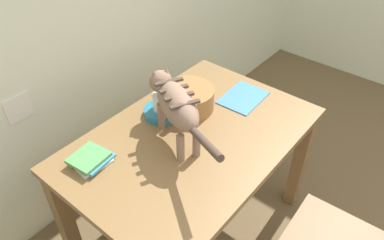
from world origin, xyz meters
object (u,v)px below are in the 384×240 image
(dining_table, at_px, (192,150))
(coffee_mug, at_px, (163,101))
(magazine, at_px, (243,98))
(book_stack, at_px, (91,159))
(wicker_basket, at_px, (188,98))
(saucer_bowl, at_px, (163,112))
(cat, at_px, (175,103))

(dining_table, distance_m, coffee_mug, 0.29)
(magazine, bearing_deg, book_stack, 160.98)
(book_stack, distance_m, wicker_basket, 0.59)
(wicker_basket, bearing_deg, saucer_bowl, 153.92)
(coffee_mug, height_order, magazine, coffee_mug)
(saucer_bowl, xyz_separation_m, coffee_mug, (0.00, 0.00, 0.06))
(saucer_bowl, bearing_deg, cat, -116.97)
(cat, bearing_deg, coffee_mug, 89.17)
(cat, height_order, magazine, cat)
(saucer_bowl, height_order, magazine, saucer_bowl)
(saucer_bowl, distance_m, wicker_basket, 0.15)
(saucer_bowl, relative_size, book_stack, 1.06)
(coffee_mug, relative_size, book_stack, 0.77)
(book_stack, bearing_deg, cat, -25.95)
(coffee_mug, distance_m, book_stack, 0.46)
(wicker_basket, bearing_deg, cat, -153.71)
(cat, bearing_deg, magazine, 18.69)
(book_stack, height_order, wicker_basket, wicker_basket)
(book_stack, relative_size, wicker_basket, 0.67)
(book_stack, bearing_deg, wicker_basket, -7.08)
(saucer_bowl, bearing_deg, dining_table, -98.85)
(cat, height_order, coffee_mug, cat)
(wicker_basket, bearing_deg, coffee_mug, 153.36)
(dining_table, height_order, cat, cat)
(cat, xyz_separation_m, coffee_mug, (0.09, 0.17, -0.12))
(dining_table, bearing_deg, wicker_basket, 44.26)
(coffee_mug, bearing_deg, book_stack, 178.85)
(cat, height_order, saucer_bowl, cat)
(cat, distance_m, saucer_bowl, 0.26)
(saucer_bowl, xyz_separation_m, book_stack, (-0.45, 0.01, 0.00))
(saucer_bowl, distance_m, magazine, 0.45)
(magazine, relative_size, book_stack, 1.47)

